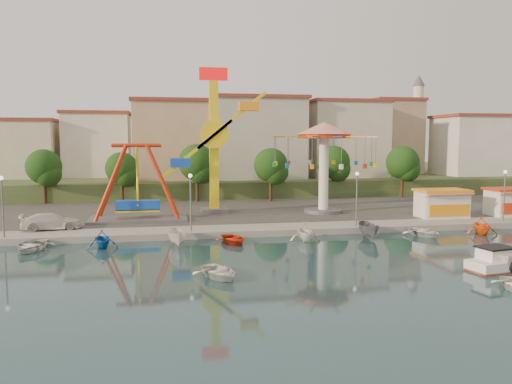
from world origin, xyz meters
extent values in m
plane|color=#16333D|center=(0.00, 0.00, 0.00)|extent=(200.00, 200.00, 0.00)
cube|color=#9E998E|center=(0.00, 62.00, 0.30)|extent=(200.00, 100.00, 0.60)
cube|color=#4C4944|center=(0.00, 30.00, 0.60)|extent=(90.00, 28.00, 0.01)
cube|color=#384C26|center=(0.00, 67.00, 1.50)|extent=(200.00, 60.00, 3.00)
cube|color=#59595E|center=(-13.10, 20.36, 0.75)|extent=(10.00, 5.00, 0.30)
cube|color=blue|center=(-13.10, 20.36, 2.20)|extent=(4.50, 1.40, 1.00)
cylinder|color=red|center=(-13.10, 20.36, 8.40)|extent=(5.00, 0.40, 0.40)
cube|color=#59595E|center=(-4.71, 24.77, 0.85)|extent=(3.00, 3.00, 0.50)
cube|color=yellow|center=(-4.71, 24.77, 8.10)|extent=(1.00, 1.00, 15.00)
cube|color=#FF0E0E|center=(-4.71, 24.77, 16.40)|extent=(3.20, 0.50, 1.40)
cylinder|color=yellow|center=(-4.71, 23.97, 9.60)|extent=(3.20, 0.50, 3.20)
cube|color=yellow|center=(-2.77, 23.77, 11.18)|extent=(7.97, 0.35, 6.59)
cube|color=orange|center=(-0.83, 23.77, 12.76)|extent=(2.20, 1.20, 1.00)
cylinder|color=#59595E|center=(7.66, 22.36, 0.80)|extent=(4.40, 4.40, 0.40)
cylinder|color=white|center=(7.66, 22.36, 5.10)|extent=(1.10, 1.10, 9.00)
cylinder|color=red|center=(7.66, 22.36, 9.40)|extent=(6.00, 6.00, 0.50)
cone|color=red|center=(7.66, 22.36, 10.30)|extent=(6.40, 6.40, 1.40)
cube|color=white|center=(19.11, 16.50, 2.00)|extent=(5.00, 3.00, 2.80)
cube|color=orange|center=(19.11, 16.50, 3.55)|extent=(5.40, 3.40, 0.25)
cube|color=red|center=(19.11, 14.80, 3.20)|extent=(5.00, 0.77, 0.43)
cube|color=white|center=(27.57, 16.50, 2.00)|extent=(5.00, 3.00, 2.80)
cube|color=red|center=(27.57, 16.50, 3.55)|extent=(5.40, 3.40, 0.25)
cylinder|color=#59595E|center=(-24.00, 13.00, 3.10)|extent=(0.14, 0.14, 5.00)
cylinder|color=#59595E|center=(-8.00, 13.00, 3.10)|extent=(0.14, 0.14, 5.00)
cylinder|color=#59595E|center=(8.00, 13.00, 3.10)|extent=(0.14, 0.14, 5.00)
cylinder|color=#59595E|center=(24.00, 13.00, 3.10)|extent=(0.14, 0.14, 5.00)
cylinder|color=#382314|center=(-26.00, 36.98, 2.40)|extent=(0.44, 0.44, 3.60)
sphere|color=black|center=(-26.00, 36.98, 5.49)|extent=(4.60, 4.60, 4.60)
cylinder|color=#382314|center=(-16.00, 36.24, 2.30)|extent=(0.44, 0.44, 3.40)
sphere|color=black|center=(-16.00, 36.24, 5.22)|extent=(4.35, 4.35, 4.35)
cylinder|color=#382314|center=(-6.00, 35.81, 2.56)|extent=(0.44, 0.44, 3.92)
sphere|color=black|center=(-6.00, 35.81, 5.94)|extent=(5.02, 5.02, 5.02)
cylinder|color=#382314|center=(4.00, 34.36, 2.43)|extent=(0.44, 0.44, 3.66)
sphere|color=black|center=(4.00, 34.36, 5.58)|extent=(4.68, 4.68, 4.68)
cylinder|color=#382314|center=(14.00, 37.35, 2.50)|extent=(0.44, 0.44, 3.80)
sphere|color=black|center=(14.00, 37.35, 5.77)|extent=(4.86, 4.86, 4.86)
cylinder|color=#382314|center=(24.00, 35.54, 2.49)|extent=(0.44, 0.44, 3.77)
sphere|color=black|center=(24.00, 35.54, 5.73)|extent=(4.83, 4.83, 4.83)
cube|color=beige|center=(-33.37, 46.06, 8.93)|extent=(9.26, 9.53, 11.87)
cube|color=silver|center=(-21.33, 51.38, 7.32)|extent=(12.33, 9.01, 8.63)
cube|color=tan|center=(-8.19, 51.96, 8.62)|extent=(11.95, 9.28, 11.23)
cube|color=beige|center=(5.60, 48.80, 7.60)|extent=(12.59, 10.50, 9.20)
cube|color=beige|center=(19.07, 52.20, 7.62)|extent=(10.75, 9.23, 9.24)
cube|color=tan|center=(32.37, 50.33, 8.61)|extent=(12.77, 10.96, 11.21)
cube|color=silver|center=(44.15, 48.77, 9.18)|extent=(8.23, 8.98, 12.36)
cylinder|color=silver|center=(36.00, 54.00, 11.00)|extent=(1.80, 1.80, 16.00)
cylinder|color=#59595E|center=(36.00, 54.00, 16.00)|extent=(2.80, 2.80, 0.30)
cone|color=#59595E|center=(36.00, 54.00, 20.00)|extent=(2.20, 2.20, 2.00)
cube|color=white|center=(12.53, -2.55, 0.31)|extent=(5.41, 2.87, 0.92)
cube|color=red|center=(12.53, -2.55, 0.08)|extent=(5.41, 2.87, 0.16)
cube|color=white|center=(11.92, -2.45, 1.08)|extent=(2.30, 1.89, 0.92)
cube|color=black|center=(11.92, -2.45, 1.59)|extent=(2.54, 2.13, 0.12)
imported|color=silver|center=(-6.90, -0.98, 0.39)|extent=(3.88, 4.49, 0.78)
imported|color=white|center=(12.65, -2.28, 0.70)|extent=(2.76, 3.84, 1.39)
imported|color=silver|center=(-20.83, 16.17, 1.37)|extent=(5.59, 2.96, 1.54)
imported|color=beige|center=(-21.05, 9.80, 0.44)|extent=(3.58, 4.60, 0.87)
imported|color=#1353AC|center=(-15.48, 9.80, 0.77)|extent=(3.19, 3.47, 1.54)
imported|color=silver|center=(-9.35, 9.80, 0.70)|extent=(1.69, 3.73, 1.40)
imported|color=red|center=(-4.53, 9.80, 0.37)|extent=(3.33, 4.10, 0.75)
imported|color=white|center=(1.91, 9.80, 0.84)|extent=(2.75, 3.19, 1.68)
imported|color=slate|center=(7.97, 9.80, 0.74)|extent=(1.82, 3.97, 1.49)
imported|color=white|center=(13.42, 9.80, 0.41)|extent=(3.69, 4.50, 0.81)
imported|color=orange|center=(19.33, 9.80, 0.87)|extent=(3.53, 3.86, 1.73)
camera|label=1|loc=(-10.16, -32.51, 8.81)|focal=35.00mm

